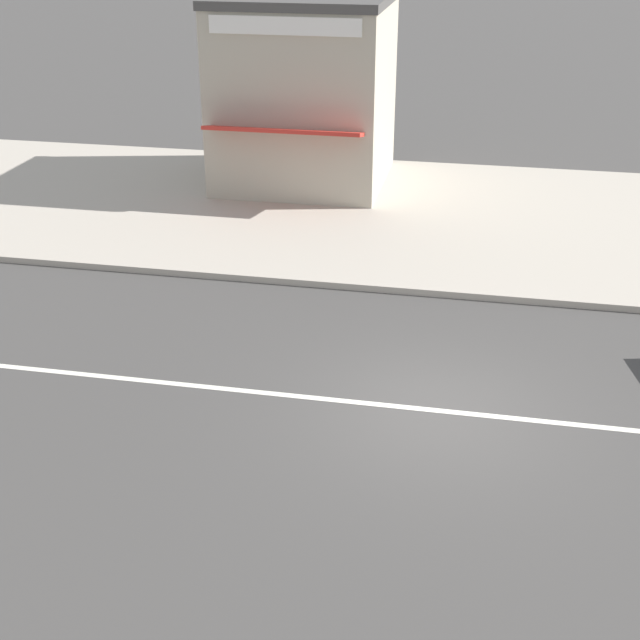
% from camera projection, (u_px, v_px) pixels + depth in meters
% --- Properties ---
extents(ground_plane, '(160.00, 160.00, 0.00)m').
position_uv_depth(ground_plane, '(437.00, 411.00, 14.66)').
color(ground_plane, '#423F3D').
extents(lane_centre_stripe, '(50.40, 0.14, 0.01)m').
position_uv_depth(lane_centre_stripe, '(437.00, 410.00, 14.65)').
color(lane_centre_stripe, silver).
rests_on(lane_centre_stripe, ground).
extents(kerb_strip, '(68.00, 10.00, 0.15)m').
position_uv_depth(kerb_strip, '(466.00, 219.00, 23.10)').
color(kerb_strip, '#ADA393').
rests_on(kerb_strip, ground).
extents(shopfront_corner_warung, '(4.67, 5.46, 5.14)m').
position_uv_depth(shopfront_corner_warung, '(305.00, 90.00, 24.95)').
color(shopfront_corner_warung, '#B2A893').
rests_on(shopfront_corner_warung, kerb_strip).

